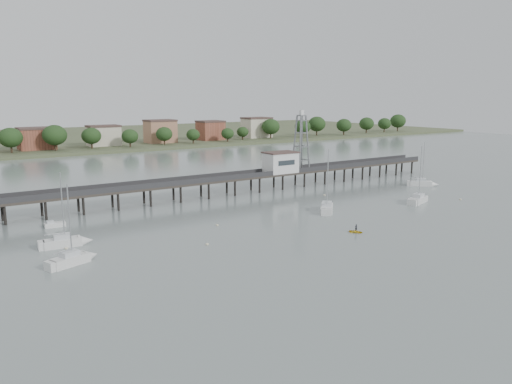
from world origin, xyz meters
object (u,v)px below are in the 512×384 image
lattice_tower (301,143)px  yellow_dinghy (356,233)px  sailboat_e (425,184)px  sailboat_a (77,259)px  pier (191,183)px  sailboat_b (70,242)px  sailboat_d (420,199)px  sailboat_c (327,207)px  white_tender (54,225)px

lattice_tower → yellow_dinghy: lattice_tower is taller
sailboat_e → sailboat_a: size_ratio=1.00×
pier → sailboat_b: (-31.71, -21.55, -3.15)m
sailboat_d → sailboat_e: sailboat_d is taller
sailboat_c → sailboat_b: sailboat_c is taller
sailboat_a → sailboat_b: size_ratio=0.97×
sailboat_d → white_tender: 75.35m
sailboat_e → white_tender: bearing=-141.7°
sailboat_c → yellow_dinghy: 17.11m
sailboat_a → white_tender: (1.78, 22.30, -0.23)m
pier → sailboat_d: sailboat_d is taller
lattice_tower → sailboat_a: (-64.48, -30.59, -10.45)m
lattice_tower → sailboat_b: 67.60m
sailboat_d → yellow_dinghy: sailboat_d is taller
sailboat_d → sailboat_b: bearing=154.8°
sailboat_c → sailboat_e: size_ratio=1.12×
sailboat_b → yellow_dinghy: sailboat_b is taller
sailboat_d → white_tender: sailboat_d is taller
sailboat_d → sailboat_a: (-73.79, -0.12, 0.01)m
pier → white_tender: bearing=-165.1°
sailboat_b → white_tender: 13.28m
sailboat_a → yellow_dinghy: 45.14m
lattice_tower → sailboat_a: bearing=-154.6°
pier → sailboat_a: sailboat_a is taller
sailboat_e → sailboat_c: bearing=-125.4°
sailboat_c → white_tender: sailboat_c is taller
sailboat_d → sailboat_b: size_ratio=1.08×
lattice_tower → sailboat_c: (-13.31, -25.29, -10.46)m
sailboat_a → sailboat_e: bearing=-12.3°
white_tender → sailboat_d: bearing=-12.9°
lattice_tower → yellow_dinghy: (-20.51, -40.80, -11.10)m
sailboat_d → sailboat_b: (-72.53, 8.92, 0.01)m
sailboat_e → sailboat_b: sailboat_b is taller
sailboat_e → sailboat_b: (-89.97, -3.34, -0.00)m
sailboat_e → white_tender: 90.00m
pier → sailboat_c: sailboat_c is taller
lattice_tower → sailboat_d: (9.31, -30.47, -10.46)m
sailboat_c → sailboat_b: size_ratio=1.09×
pier → sailboat_b: bearing=-145.8°
pier → sailboat_b: 38.47m
lattice_tower → sailboat_c: bearing=-117.7°
sailboat_c → sailboat_b: 50.05m
lattice_tower → sailboat_a: 72.13m
sailboat_e → sailboat_b: 90.03m
yellow_dinghy → sailboat_d: bearing=-11.9°
sailboat_a → white_tender: size_ratio=3.31×
sailboat_a → sailboat_c: bearing=-14.1°
pier → lattice_tower: size_ratio=9.68×
sailboat_a → sailboat_b: (1.27, 9.04, -0.00)m
white_tender → yellow_dinghy: bearing=-33.4°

